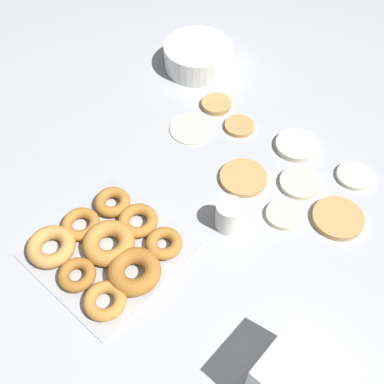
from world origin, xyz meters
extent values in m
plane|color=#B2B5BA|center=(0.00, 0.00, 0.00)|extent=(3.00, 3.00, 0.00)
cylinder|color=tan|center=(0.24, 0.09, 0.01)|extent=(0.12, 0.12, 0.01)
cylinder|color=beige|center=(0.04, 0.22, 0.01)|extent=(0.11, 0.11, 0.02)
cylinder|color=tan|center=(-0.12, 0.17, 0.01)|extent=(0.08, 0.08, 0.01)
cylinder|color=beige|center=(-0.21, 0.08, 0.00)|extent=(0.12, 0.12, 0.01)
cylinder|color=beige|center=(0.20, 0.23, 0.01)|extent=(0.09, 0.09, 0.01)
cylinder|color=tan|center=(0.00, 0.04, 0.01)|extent=(0.12, 0.12, 0.01)
cylinder|color=tan|center=(-0.22, 0.20, 0.01)|extent=(0.08, 0.08, 0.02)
cylinder|color=beige|center=(0.14, 0.01, 0.01)|extent=(0.08, 0.08, 0.01)
cylinder|color=beige|center=(0.11, 0.12, 0.01)|extent=(0.10, 0.10, 0.01)
cube|color=#ADAFB5|center=(-0.10, -0.32, 0.00)|extent=(0.29, 0.30, 0.01)
torus|color=#D19347|center=(-0.19, -0.40, 0.02)|extent=(0.11, 0.11, 0.03)
torus|color=#AD6B28|center=(-0.09, -0.41, 0.02)|extent=(0.08, 0.08, 0.02)
torus|color=#C68438|center=(-0.01, -0.41, 0.02)|extent=(0.09, 0.09, 0.03)
torus|color=#B7752D|center=(-0.19, -0.32, 0.02)|extent=(0.09, 0.09, 0.02)
torus|color=#C68438|center=(-0.10, -0.32, 0.02)|extent=(0.12, 0.12, 0.04)
torus|color=#AD6B28|center=(-0.01, -0.33, 0.02)|extent=(0.11, 0.11, 0.04)
torus|color=#B7752D|center=(-0.18, -0.23, 0.02)|extent=(0.08, 0.08, 0.03)
torus|color=#B7752D|center=(-0.10, -0.23, 0.02)|extent=(0.09, 0.09, 0.03)
torus|color=#B7752D|center=(-0.01, -0.23, 0.02)|extent=(0.08, 0.08, 0.03)
cylinder|color=white|center=(-0.38, 0.30, 0.04)|extent=(0.20, 0.20, 0.07)
cube|color=white|center=(0.38, -0.30, 0.06)|extent=(0.14, 0.14, 0.02)
cube|color=white|center=(0.38, -0.30, 0.08)|extent=(0.14, 0.14, 0.02)
cube|color=white|center=(0.38, -0.30, 0.10)|extent=(0.14, 0.14, 0.02)
cube|color=white|center=(0.38, -0.30, 0.13)|extent=(0.14, 0.14, 0.02)
cylinder|color=white|center=(0.06, -0.09, 0.04)|extent=(0.06, 0.06, 0.08)
camera|label=1|loc=(0.40, -0.60, 0.93)|focal=45.00mm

